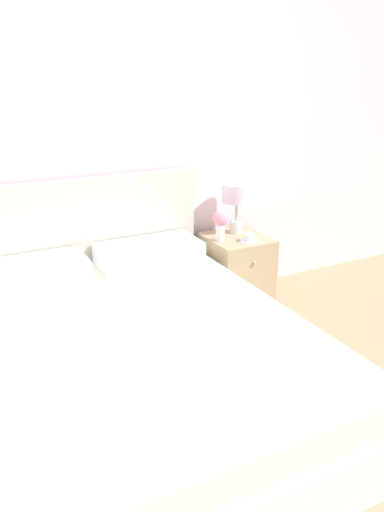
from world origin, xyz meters
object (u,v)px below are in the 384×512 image
table_lamp (237,196)px  flower_vase (221,222)px  nightstand (236,272)px  bed (136,356)px  teacup (249,238)px

table_lamp → flower_vase: size_ratio=1.66×
nightstand → flower_vase: bearing=-174.1°
nightstand → table_lamp: (0.05, 0.10, 0.57)m
nightstand → table_lamp: size_ratio=1.48×
flower_vase → nightstand: bearing=5.9°
bed → table_lamp: size_ratio=5.72×
bed → table_lamp: bed is taller
table_lamp → flower_vase: (-0.21, -0.12, -0.14)m
bed → flower_vase: bed is taller
table_lamp → teacup: size_ratio=2.86×
bed → teacup: bed is taller
flower_vase → teacup: 0.24m
bed → nightstand: (1.12, 0.75, 0.02)m
bed → teacup: bearing=29.0°
teacup → table_lamp: bearing=83.1°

